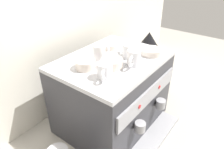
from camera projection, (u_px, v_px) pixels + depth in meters
ground_plane at (112, 120)px, 1.36m from camera, size 4.00×4.00×0.00m
tiled_backsplash_wall at (63, 21)px, 1.26m from camera, size 2.80×0.03×1.18m
espresso_machine at (113, 93)px, 1.25m from camera, size 0.61×0.58×0.44m
ceramic_cup_0 at (100, 52)px, 1.12m from camera, size 0.11×0.07×0.08m
ceramic_cup_1 at (130, 50)px, 1.15m from camera, size 0.09×0.12×0.07m
ceramic_cup_2 at (105, 71)px, 0.95m from camera, size 0.10×0.08×0.07m
ceramic_cup_3 at (134, 58)px, 1.06m from camera, size 0.11×0.07×0.08m
ceramic_bowl_0 at (85, 64)px, 1.04m from camera, size 0.10×0.10×0.04m
ceramic_bowl_1 at (109, 45)px, 1.27m from camera, size 0.12×0.12×0.03m
ceramic_bowl_2 at (152, 52)px, 1.19m from camera, size 0.12×0.12×0.03m
ceramic_bowl_3 at (112, 63)px, 1.05m from camera, size 0.11×0.11×0.04m
coffee_grinder at (147, 62)px, 1.59m from camera, size 0.17×0.17×0.46m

